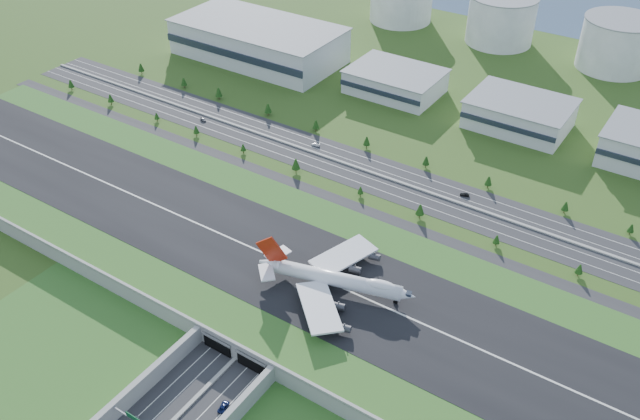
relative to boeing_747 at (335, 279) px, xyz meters
The scene contains 14 objects.
ground 21.07m from the boeing_747, behind, with size 1200.00×1200.00×0.00m, color #264917.
airfield_deck 18.57m from the boeing_747, behind, with size 520.00×100.00×9.20m.
north_expressway 99.57m from the boeing_747, 99.06° to the left, with size 560.00×36.00×0.12m, color #28282B.
tree_row 98.69m from the boeing_747, 96.01° to the left, with size 501.44×48.62×8.32m.
hangar_west 263.67m from the boeing_747, 134.72° to the left, with size 120.00×60.00×25.00m, color silver.
hangar_mid_a 206.75m from the boeing_747, 111.44° to the left, with size 58.00×42.00×15.00m, color silver.
hangar_mid_b 192.66m from the boeing_747, 87.18° to the left, with size 58.00×42.00×17.00m, color silver.
fuel_tank_b 316.43m from the boeing_747, 99.19° to the left, with size 50.00×50.00×35.00m, color silver.
fuel_tank_c 314.26m from the boeing_747, 83.70° to the left, with size 50.00×50.00×35.00m, color silver.
boeing_747 is the anchor object (origin of this frame).
car_2 69.29m from the boeing_747, 93.57° to the right, with size 2.71×5.87×1.63m, color #0D1844.
car_4 180.37m from the boeing_747, 149.57° to the left, with size 1.92×4.76×1.62m, color slate.
car_5 106.69m from the boeing_747, 82.77° to the left, with size 1.67×4.79×1.58m, color black.
car_7 132.45m from the boeing_747, 127.52° to the left, with size 2.18×5.36×1.56m, color white.
Camera 1 is at (126.30, -180.49, 201.99)m, focal length 38.00 mm.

